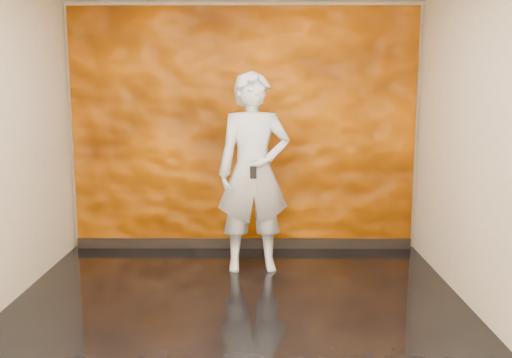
# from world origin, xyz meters

# --- Properties ---
(room) EXTENTS (4.02, 4.02, 2.81)m
(room) POSITION_xyz_m (0.00, 0.00, 1.40)
(room) COLOR black
(room) RESTS_ON ground
(feature_wall) EXTENTS (3.90, 0.06, 2.75)m
(feature_wall) POSITION_xyz_m (0.00, 1.96, 1.38)
(feature_wall) COLOR #E06600
(feature_wall) RESTS_ON ground
(baseboard) EXTENTS (3.90, 0.04, 0.12)m
(baseboard) POSITION_xyz_m (0.00, 1.92, 0.06)
(baseboard) COLOR black
(baseboard) RESTS_ON ground
(man) EXTENTS (0.78, 0.56, 2.03)m
(man) POSITION_xyz_m (0.12, 1.18, 1.01)
(man) COLOR #9398A1
(man) RESTS_ON ground
(phone) EXTENTS (0.07, 0.01, 0.12)m
(phone) POSITION_xyz_m (0.12, 0.87, 1.06)
(phone) COLOR black
(phone) RESTS_ON man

